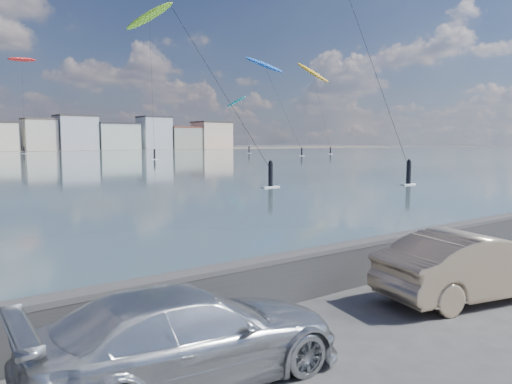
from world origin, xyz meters
The scene contains 9 objects.
ground centered at (0.00, 0.00, 0.00)m, with size 700.00×700.00×0.00m, color #333335.
seawall centered at (0.00, 2.70, 0.58)m, with size 400.00×0.36×1.08m.
car_silver centered at (-2.52, 0.91, 0.66)m, with size 1.86×4.58×1.33m, color silver.
car_champagne centered at (4.15, 0.50, 0.72)m, with size 1.52×4.36×1.44m, color tan.
kitesurfer_0 centered at (38.72, 88.71, 27.82)m, with size 9.73×13.43×31.36m.
kitesurfer_3 centered at (29.27, 153.96, 26.66)m, with size 9.42×16.39×28.06m.
kitesurfer_6 centered at (80.66, 118.89, 14.86)m, with size 6.41×15.81×17.22m.
kitesurfer_11 centered at (88.35, 94.01, 21.39)m, with size 7.94×10.72×24.95m.
kitesurfer_13 centered at (67.90, 89.14, 21.08)m, with size 8.34×14.35×23.90m.
Camera 1 is at (-5.80, -4.98, 3.35)m, focal length 35.00 mm.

